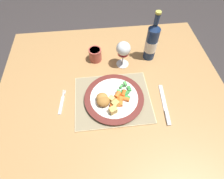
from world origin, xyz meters
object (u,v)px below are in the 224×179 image
Objects in this scene: wine_glass at (123,50)px; table_knife at (165,107)px; bottle at (152,42)px; dinner_plate at (113,98)px; drinking_cup at (95,54)px; fork at (62,103)px; dining_table at (112,98)px.

table_knife is at bearing -61.76° from wine_glass.
bottle reaches higher than table_knife.
drinking_cup is at bearing 103.61° from dinner_plate.
fork is 1.90× the size of drinking_cup.
wine_glass is (0.08, 0.23, 0.09)m from dinner_plate.
fork is (-0.24, 0.01, -0.01)m from dinner_plate.
drinking_cup reaches higher than table_knife.
dinner_plate is 1.01× the size of bottle.
fork is at bearing -151.32° from bottle.
bottle reaches higher than dining_table.
dining_table is 7.63× the size of wine_glass.
dining_table is at bearing -139.07° from bottle.
dining_table is 5.20× the size of table_knife.
bottle is (0.15, 0.04, 0.00)m from wine_glass.
wine_glass reaches higher than dinner_plate.
dining_table is 0.27m from fork.
dining_table is 4.08× the size of dinner_plate.
drinking_cup is (0.17, 0.27, 0.03)m from fork.
dinner_plate is 0.36m from bottle.
dining_table is at bearing -114.78° from wine_glass.
wine_glass is at bearing 71.23° from dinner_plate.
dinner_plate is 2.03× the size of fork.
fork is 0.92× the size of wine_glass.
table_knife is at bearing -16.07° from dinner_plate.
dinner_plate is 0.25m from wine_glass.
table_knife is at bearing -89.52° from bottle.
table_knife is (0.23, -0.07, -0.01)m from dinner_plate.
dinner_plate reaches higher than fork.
table_knife is (0.23, -0.14, 0.10)m from dining_table.
bottle is (0.23, 0.20, 0.20)m from dining_table.
dining_table is at bearing 14.09° from fork.
bottle is 0.31m from drinking_cup.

